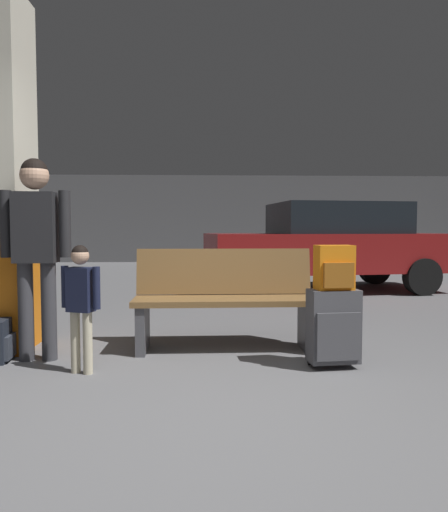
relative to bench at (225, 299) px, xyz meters
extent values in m
cube|color=slate|center=(-0.17, 2.32, -0.49)|extent=(18.00, 18.00, 0.10)
cube|color=#565658|center=(-0.17, 11.18, 0.96)|extent=(18.00, 0.12, 2.80)
cube|color=brown|center=(0.00, -0.08, 0.00)|extent=(1.60, 0.46, 0.05)
cube|color=brown|center=(0.00, 0.17, 0.23)|extent=(1.60, 0.13, 0.42)
cube|color=#4C4C51|center=(-0.72, -0.08, -0.23)|extent=(0.08, 0.40, 0.41)
cube|color=#4C4C51|center=(0.72, -0.07, -0.23)|extent=(0.08, 0.40, 0.41)
cube|color=#4C4C51|center=(0.81, -0.61, -0.12)|extent=(0.40, 0.24, 0.56)
cube|color=#4C4C51|center=(0.82, -0.73, -0.18)|extent=(0.34, 0.06, 0.36)
cube|color=#A5A5AA|center=(0.80, -0.53, 0.15)|extent=(0.14, 0.04, 0.02)
cylinder|color=black|center=(0.64, -0.55, -0.42)|extent=(0.02, 0.05, 0.04)
cylinder|color=black|center=(0.96, -0.51, -0.42)|extent=(0.02, 0.05, 0.04)
cube|color=orange|center=(0.81, -0.61, 0.33)|extent=(0.30, 0.19, 0.34)
cube|color=#9E5918|center=(0.82, -0.71, 0.28)|extent=(0.23, 0.05, 0.19)
cylinder|color=black|center=(0.81, -0.61, 0.49)|extent=(0.06, 0.03, 0.02)
cylinder|color=beige|center=(-1.04, -0.71, -0.21)|extent=(0.07, 0.07, 0.46)
cylinder|color=beige|center=(-1.14, -0.67, -0.21)|extent=(0.07, 0.07, 0.46)
cube|color=#191E38|center=(-1.09, -0.69, 0.18)|extent=(0.21, 0.17, 0.33)
cylinder|color=#191E38|center=(-0.96, -0.73, 0.20)|extent=(0.05, 0.05, 0.31)
cylinder|color=#191E38|center=(-1.21, -0.64, 0.20)|extent=(0.05, 0.05, 0.31)
sphere|color=tan|center=(-1.09, -0.69, 0.43)|extent=(0.13, 0.13, 0.13)
sphere|color=black|center=(-1.09, -0.69, 0.45)|extent=(0.12, 0.12, 0.12)
cylinder|color=red|center=(-1.12, -0.57, 0.20)|extent=(0.06, 0.06, 0.10)
cylinder|color=red|center=(-1.12, -0.57, 0.27)|extent=(0.01, 0.01, 0.06)
cylinder|color=#38383D|center=(-1.44, -0.32, -0.04)|extent=(0.12, 0.12, 0.80)
cylinder|color=#38383D|center=(-1.63, -0.32, -0.04)|extent=(0.12, 0.12, 0.80)
cube|color=#232326|center=(-1.53, -0.32, 0.64)|extent=(0.33, 0.20, 0.56)
cylinder|color=#232326|center=(-1.30, -0.31, 0.67)|extent=(0.09, 0.09, 0.54)
cylinder|color=#232326|center=(-1.77, -0.32, 0.67)|extent=(0.09, 0.09, 0.54)
sphere|color=tan|center=(-1.53, -0.32, 1.05)|extent=(0.23, 0.23, 0.23)
sphere|color=black|center=(-1.53, -0.32, 1.08)|extent=(0.21, 0.21, 0.21)
cube|color=#333842|center=(-1.75, -0.34, -0.32)|extent=(0.06, 0.23, 0.19)
cube|color=maroon|center=(1.93, 3.89, 0.23)|extent=(4.28, 2.21, 0.64)
cube|color=black|center=(2.07, 3.91, 0.81)|extent=(2.28, 1.80, 0.52)
cylinder|color=black|center=(0.74, 2.93, -0.14)|extent=(0.62, 0.28, 0.60)
cylinder|color=black|center=(0.53, 4.52, -0.14)|extent=(0.62, 0.28, 0.60)
cylinder|color=black|center=(3.32, 3.27, -0.14)|extent=(0.62, 0.28, 0.60)
cylinder|color=black|center=(3.11, 4.85, -0.14)|extent=(0.62, 0.28, 0.60)
camera|label=1|loc=(-0.16, -4.15, 0.62)|focal=33.02mm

